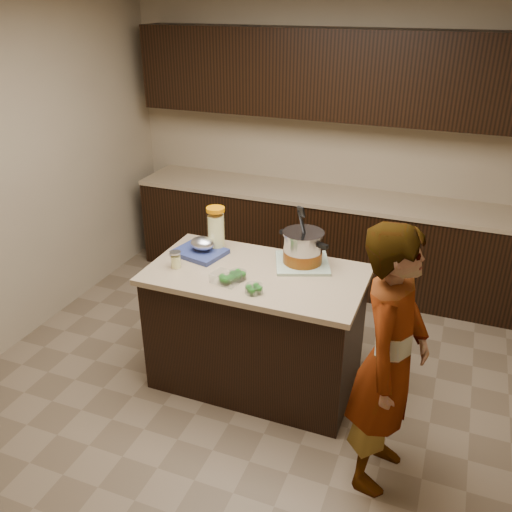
# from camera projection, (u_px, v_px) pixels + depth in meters

# --- Properties ---
(ground_plane) EXTENTS (4.00, 4.00, 0.00)m
(ground_plane) POSITION_uv_depth(u_px,v_px,m) (256.00, 379.00, 4.03)
(ground_plane) COLOR brown
(ground_plane) RESTS_ON ground
(room_shell) EXTENTS (4.04, 4.04, 2.72)m
(room_shell) POSITION_uv_depth(u_px,v_px,m) (256.00, 153.00, 3.28)
(room_shell) COLOR tan
(room_shell) RESTS_ON ground
(back_cabinets) EXTENTS (3.60, 0.63, 2.33)m
(back_cabinets) POSITION_uv_depth(u_px,v_px,m) (323.00, 188.00, 5.07)
(back_cabinets) COLOR black
(back_cabinets) RESTS_ON ground
(island) EXTENTS (1.46, 0.81, 0.90)m
(island) POSITION_uv_depth(u_px,v_px,m) (256.00, 328.00, 3.83)
(island) COLOR black
(island) RESTS_ON ground
(dish_towel) EXTENTS (0.47, 0.47, 0.02)m
(dish_towel) POSITION_uv_depth(u_px,v_px,m) (302.00, 263.00, 3.74)
(dish_towel) COLOR #547C53
(dish_towel) RESTS_ON island
(stock_pot) EXTENTS (0.38, 0.37, 0.40)m
(stock_pot) POSITION_uv_depth(u_px,v_px,m) (303.00, 249.00, 3.69)
(stock_pot) COLOR #B7B7BC
(stock_pot) RESTS_ON dish_towel
(lemonade_pitcher) EXTENTS (0.17, 0.17, 0.32)m
(lemonade_pitcher) POSITION_uv_depth(u_px,v_px,m) (216.00, 231.00, 3.88)
(lemonade_pitcher) COLOR #EBE68F
(lemonade_pitcher) RESTS_ON island
(mason_jar) EXTENTS (0.10, 0.10, 0.13)m
(mason_jar) POSITION_uv_depth(u_px,v_px,m) (176.00, 260.00, 3.67)
(mason_jar) COLOR #EBE68F
(mason_jar) RESTS_ON island
(broccoli_tub_left) EXTENTS (0.12, 0.12, 0.05)m
(broccoli_tub_left) POSITION_uv_depth(u_px,v_px,m) (238.00, 276.00, 3.54)
(broccoli_tub_left) COLOR silver
(broccoli_tub_left) RESTS_ON island
(broccoli_tub_right) EXTENTS (0.14, 0.14, 0.05)m
(broccoli_tub_right) POSITION_uv_depth(u_px,v_px,m) (254.00, 289.00, 3.37)
(broccoli_tub_right) COLOR silver
(broccoli_tub_right) RESTS_ON island
(broccoli_tub_rect) EXTENTS (0.19, 0.15, 0.06)m
(broccoli_tub_rect) POSITION_uv_depth(u_px,v_px,m) (226.00, 278.00, 3.49)
(broccoli_tub_rect) COLOR silver
(broccoli_tub_rect) RESTS_ON island
(blue_tray) EXTENTS (0.39, 0.34, 0.13)m
(blue_tray) POSITION_uv_depth(u_px,v_px,m) (201.00, 249.00, 3.86)
(blue_tray) COLOR navy
(blue_tray) RESTS_ON island
(person) EXTENTS (0.46, 0.63, 1.61)m
(person) POSITION_uv_depth(u_px,v_px,m) (389.00, 361.00, 2.91)
(person) COLOR gray
(person) RESTS_ON ground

